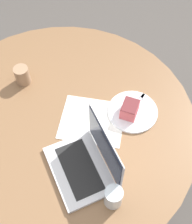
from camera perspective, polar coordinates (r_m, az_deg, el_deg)
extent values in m
plane|color=#4C4742|center=(2.07, -4.84, -11.94)|extent=(12.00, 12.00, 0.00)
cylinder|color=brown|center=(2.06, -4.86, -11.84)|extent=(0.45, 0.45, 0.02)
cylinder|color=brown|center=(1.76, -5.65, -7.81)|extent=(0.13, 0.13, 0.65)
cylinder|color=brown|center=(1.46, -6.75, -2.00)|extent=(1.27, 1.27, 0.03)
cube|color=white|center=(1.43, -0.71, -1.57)|extent=(0.37, 0.35, 0.00)
cylinder|color=silver|center=(1.47, 6.71, 0.08)|extent=(0.23, 0.23, 0.01)
cube|color=#B74C51|center=(1.43, 6.18, 0.49)|extent=(0.09, 0.11, 0.06)
cube|color=maroon|center=(1.40, 6.31, 1.26)|extent=(0.09, 0.10, 0.00)
cube|color=silver|center=(1.47, 7.21, 1.02)|extent=(0.03, 0.17, 0.00)
cube|color=silver|center=(1.51, 8.54, 2.93)|extent=(0.03, 0.03, 0.00)
cylinder|color=#997556|center=(1.57, -13.33, 6.55)|extent=(0.07, 0.07, 0.10)
cylinder|color=silver|center=(1.23, 3.20, -15.25)|extent=(0.07, 0.07, 0.10)
cube|color=silver|center=(1.32, -3.04, -10.42)|extent=(0.37, 0.33, 0.02)
cube|color=black|center=(1.31, -3.06, -10.25)|extent=(0.28, 0.23, 0.00)
cube|color=silver|center=(1.23, 1.68, -6.33)|extent=(0.27, 0.15, 0.21)
cube|color=black|center=(1.23, 1.51, -6.40)|extent=(0.25, 0.14, 0.19)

